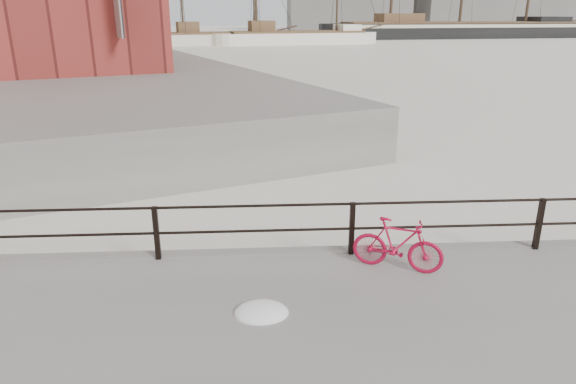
# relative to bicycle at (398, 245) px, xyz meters

# --- Properties ---
(ground) EXTENTS (400.00, 400.00, 0.00)m
(ground) POSITION_rel_bicycle_xyz_m (2.82, 0.80, -0.81)
(ground) COLOR white
(ground) RESTS_ON ground
(far_quay) EXTENTS (78.44, 148.07, 1.80)m
(far_quay) POSITION_rel_bicycle_xyz_m (-37.18, 72.80, 0.09)
(far_quay) COLOR gray
(far_quay) RESTS_ON ground
(guardrail) EXTENTS (28.00, 0.10, 1.00)m
(guardrail) POSITION_rel_bicycle_xyz_m (2.82, 0.65, 0.04)
(guardrail) COLOR black
(guardrail) RESTS_ON promenade
(bicycle) EXTENTS (1.51, 0.82, 0.93)m
(bicycle) POSITION_rel_bicycle_xyz_m (0.00, 0.00, 0.00)
(bicycle) COLOR #A90B2C
(bicycle) RESTS_ON promenade
(barque_black) EXTENTS (64.20, 28.42, 34.96)m
(barque_black) POSITION_rel_bicycle_xyz_m (36.74, 93.57, -0.81)
(barque_black) COLOR black
(barque_black) RESTS_ON ground
(schooner_mid) EXTENTS (29.99, 17.40, 20.32)m
(schooner_mid) POSITION_rel_bicycle_xyz_m (4.06, 74.64, -0.81)
(schooner_mid) COLOR white
(schooner_mid) RESTS_ON ground
(schooner_left) EXTENTS (26.20, 17.02, 18.37)m
(schooner_left) POSITION_rel_bicycle_xyz_m (-7.81, 74.37, -0.81)
(schooner_left) COLOR silver
(schooner_left) RESTS_ON ground
(workboat_far) EXTENTS (11.19, 10.67, 7.00)m
(workboat_far) POSITION_rel_bicycle_xyz_m (-25.83, 41.84, -0.81)
(workboat_far) COLOR black
(workboat_far) RESTS_ON ground
(industrial_east) EXTENTS (20.00, 16.00, 14.00)m
(industrial_east) POSITION_rel_bicycle_xyz_m (80.82, 150.80, 6.19)
(industrial_east) COLOR gray
(industrial_east) RESTS_ON ground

